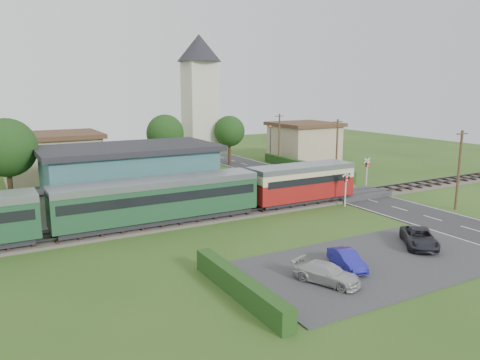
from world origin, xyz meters
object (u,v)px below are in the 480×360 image
station_building (130,173)px  train (118,204)px  car_park_blue (347,259)px  church_tower (200,90)px  car_park_dark (419,238)px  pedestrian_far (97,208)px  crossing_signal_near (346,183)px  car_on_road (305,175)px  car_park_silver (327,273)px  pedestrian_near (238,191)px  house_west (52,157)px  house_east (304,141)px  equipment_hut (48,207)px  crossing_signal_far (367,169)px

station_building → train: bearing=-111.5°
train → car_park_blue: (9.90, -13.87, -1.56)m
church_tower → car_park_dark: bearing=-92.5°
station_building → car_park_dark: bearing=-59.1°
car_park_dark → pedestrian_far: bearing=175.4°
crossing_signal_near → car_park_blue: size_ratio=1.00×
car_on_road → car_park_silver: bearing=136.9°
pedestrian_near → car_park_dark: bearing=113.7°
train → pedestrian_far: 3.16m
house_west → crossing_signal_near: house_west is taller
house_east → equipment_hut: bearing=-153.7°
car_on_road → church_tower: bearing=9.6°
crossing_signal_near → car_park_silver: bearing=-134.8°
church_tower → car_park_silver: 43.47m
church_tower → pedestrian_near: church_tower is taller
train → church_tower: bearing=54.5°
equipment_hut → car_park_silver: (11.95, -18.14, -1.11)m
equipment_hut → train: size_ratio=0.06×
car_park_silver → train: bearing=92.2°
house_east → church_tower: bearing=165.1°
pedestrian_near → equipment_hut: bearing=3.8°
church_tower → house_west: church_tower is taller
pedestrian_near → pedestrian_far: bearing=4.7°
church_tower → house_east: size_ratio=2.00×
equipment_hut → car_park_dark: bearing=-37.7°
car_park_dark → house_east: bearing=102.3°
equipment_hut → crossing_signal_far: 31.61m
house_west → pedestrian_near: 24.21m
train → car_park_blue: train is taller
house_east → car_park_silver: 45.25m
crossing_signal_far → pedestrian_far: 28.09m
car_on_road → car_park_blue: 26.98m
car_park_silver → pedestrian_near: bearing=52.4°
station_building → crossing_signal_near: bearing=-34.8°
equipment_hut → pedestrian_near: bearing=-1.8°
house_west → house_east: same height
train → car_park_silver: train is taller
house_west → house_east: size_ratio=1.23×
house_west → crossing_signal_far: 35.26m
crossing_signal_far → house_east: bearing=71.9°
crossing_signal_near → church_tower: bearing=92.8°
station_building → church_tower: size_ratio=0.91×
car_park_blue → house_east: bearing=71.2°
house_east → car_park_blue: 43.02m
equipment_hut → crossing_signal_far: bearing=-1.5°
pedestrian_near → station_building: bearing=-32.3°
house_west → crossing_signal_far: bearing=-35.8°
car_on_road → house_west: bearing=52.9°
crossing_signal_far → car_park_silver: crossing_signal_far is taller
car_on_road → equipment_hut: bearing=93.1°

